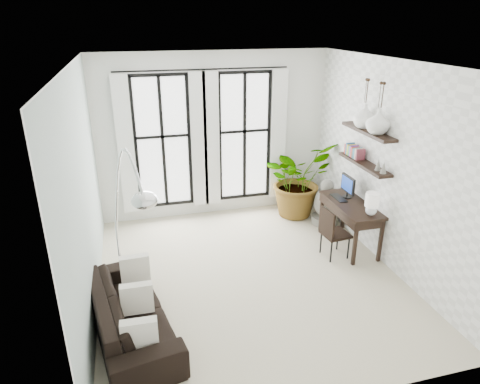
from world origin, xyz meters
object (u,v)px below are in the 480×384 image
object	(u,v)px
sofa	(130,312)
arc_lamp	(126,188)
buddha	(326,205)
desk_chair	(332,230)
desk	(352,208)
plant	(297,179)

from	to	relation	value
sofa	arc_lamp	world-z (taller)	arc_lamp
arc_lamp	buddha	size ratio (longest dim) A/B	2.55
desk_chair	arc_lamp	size ratio (longest dim) A/B	0.37
buddha	arc_lamp	bearing A→B (deg)	-154.30
sofa	buddha	xyz separation A→B (m)	(3.74, 2.27, 0.07)
desk	arc_lamp	distance (m)	3.87
desk_chair	plant	bearing A→B (deg)	81.74
plant	arc_lamp	xyz separation A→B (m)	(-3.26, -2.31, 1.02)
desk_chair	sofa	bearing A→B (deg)	-167.35
buddha	desk_chair	bearing A→B (deg)	-111.28
plant	buddha	size ratio (longest dim) A/B	1.67
plant	desk_chair	xyz separation A→B (m)	(-0.08, -1.75, -0.26)
desk_chair	arc_lamp	world-z (taller)	arc_lamp
desk	desk_chair	size ratio (longest dim) A/B	1.57
plant	buddha	bearing A→B (deg)	-55.73
desk_chair	arc_lamp	distance (m)	3.47
sofa	desk	size ratio (longest dim) A/B	1.57
desk	buddha	xyz separation A→B (m)	(-0.00, 0.96, -0.36)
plant	arc_lamp	world-z (taller)	arc_lamp
sofa	arc_lamp	bearing A→B (deg)	-21.54
desk	arc_lamp	size ratio (longest dim) A/B	0.59
desk	buddha	world-z (taller)	desk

